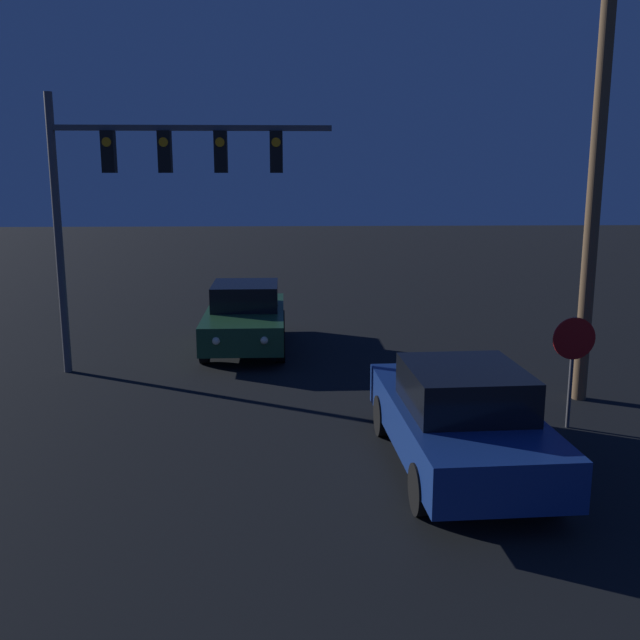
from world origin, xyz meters
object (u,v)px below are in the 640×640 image
at_px(stop_sign, 573,351).
at_px(traffic_signal_mast, 145,178).
at_px(car_near, 459,417).
at_px(utility_pole, 597,155).
at_px(car_far, 245,316).

bearing_deg(stop_sign, traffic_signal_mast, 153.33).
bearing_deg(car_near, traffic_signal_mast, 131.95).
height_order(traffic_signal_mast, stop_sign, traffic_signal_mast).
xyz_separation_m(car_near, utility_pole, (3.27, 3.37, 4.00)).
relative_size(traffic_signal_mast, utility_pole, 0.66).
distance_m(car_near, stop_sign, 3.01).
bearing_deg(stop_sign, car_near, -144.44).
height_order(car_near, stop_sign, stop_sign).
xyz_separation_m(car_near, stop_sign, (2.40, 1.72, 0.58)).
bearing_deg(car_near, stop_sign, 32.81).
xyz_separation_m(car_near, car_far, (-3.76, 7.98, 0.00)).
height_order(car_near, traffic_signal_mast, traffic_signal_mast).
xyz_separation_m(car_near, traffic_signal_mast, (-5.76, 5.82, 3.55)).
bearing_deg(utility_pole, car_far, 146.77).
bearing_deg(traffic_signal_mast, car_far, 47.25).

